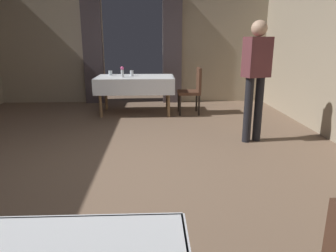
{
  "coord_description": "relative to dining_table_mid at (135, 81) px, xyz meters",
  "views": [
    {
      "loc": [
        0.51,
        -3.36,
        1.45
      ],
      "look_at": [
        0.68,
        0.63,
        0.34
      ],
      "focal_mm": 33.11,
      "sensor_mm": 36.0,
      "label": 1
    }
  ],
  "objects": [
    {
      "name": "glass_mid_b",
      "position": [
        -0.07,
        0.08,
        0.15
      ],
      "size": [
        0.07,
        0.07,
        0.11
      ],
      "primitive_type": "cylinder",
      "color": "silver",
      "rests_on": "dining_table_mid"
    },
    {
      "name": "flower_vase_mid",
      "position": [
        -0.24,
        -0.12,
        0.21
      ],
      "size": [
        0.07,
        0.07,
        0.21
      ],
      "color": "silver",
      "rests_on": "dining_table_mid"
    },
    {
      "name": "person_waiter_by_doorway",
      "position": [
        1.83,
        -1.94,
        0.37
      ],
      "size": [
        0.41,
        0.32,
        1.72
      ],
      "color": "black",
      "rests_on": "ground"
    },
    {
      "name": "wall_back",
      "position": [
        -0.11,
        1.26,
        0.86
      ],
      "size": [
        6.4,
        0.27,
        3.0
      ],
      "color": "tan",
      "rests_on": "ground"
    },
    {
      "name": "dining_table_mid",
      "position": [
        0.0,
        0.0,
        0.0
      ],
      "size": [
        1.55,
        0.96,
        0.75
      ],
      "color": "olive",
      "rests_on": "ground"
    },
    {
      "name": "glass_mid_c",
      "position": [
        -0.52,
        0.24,
        0.14
      ],
      "size": [
        0.08,
        0.08,
        0.1
      ],
      "primitive_type": "cylinder",
      "color": "silver",
      "rests_on": "dining_table_mid"
    },
    {
      "name": "chair_mid_right",
      "position": [
        1.16,
        -0.1,
        -0.14
      ],
      "size": [
        0.44,
        0.44,
        0.93
      ],
      "color": "black",
      "rests_on": "ground"
    },
    {
      "name": "ground",
      "position": [
        -0.11,
        -2.93,
        -0.65
      ],
      "size": [
        10.08,
        10.08,
        0.0
      ],
      "primitive_type": "plane",
      "color": "#7A604C"
    }
  ]
}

